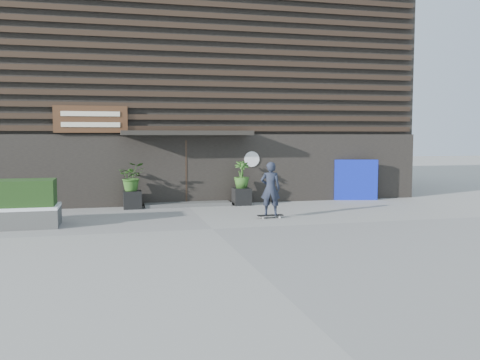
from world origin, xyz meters
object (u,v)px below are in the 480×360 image
object	(u,v)px
planter_pot_right	(242,196)
blue_tarp	(356,180)
skateboarder	(270,189)
planter_pot_left	(132,200)

from	to	relation	value
planter_pot_right	blue_tarp	world-z (taller)	blue_tarp
planter_pot_right	skateboarder	bearing A→B (deg)	-87.83
planter_pot_right	skateboarder	size ratio (longest dim) A/B	0.36
planter_pot_left	planter_pot_right	distance (m)	3.80
blue_tarp	skateboarder	xyz separation A→B (m)	(-4.45, -3.35, 0.11)
planter_pot_left	skateboarder	bearing A→B (deg)	-37.96
planter_pot_left	skateboarder	xyz separation A→B (m)	(3.92, -3.05, 0.58)
blue_tarp	skateboarder	distance (m)	5.58
blue_tarp	skateboarder	bearing A→B (deg)	-129.69
skateboarder	blue_tarp	bearing A→B (deg)	36.99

